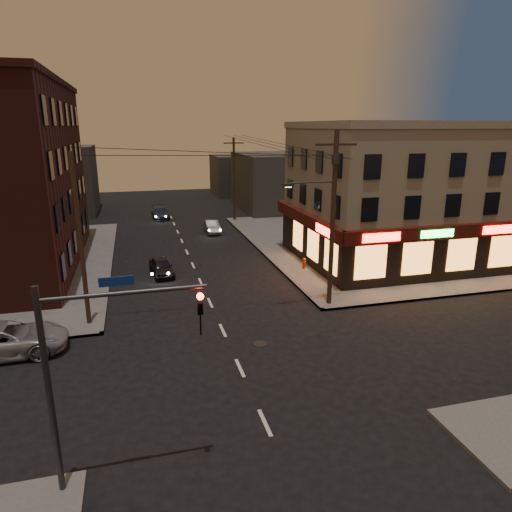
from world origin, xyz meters
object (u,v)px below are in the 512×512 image
object	(u,v)px
sedan_far	(160,213)
fire_hydrant	(304,263)
sedan_near	(161,267)
sedan_mid	(212,227)
suv_cross	(3,340)

from	to	relation	value
sedan_far	fire_hydrant	world-z (taller)	sedan_far
sedan_near	fire_hydrant	size ratio (longest dim) A/B	4.40
sedan_near	sedan_far	size ratio (longest dim) A/B	0.79
sedan_near	sedan_mid	xyz separation A→B (m)	(5.78, 12.47, 0.01)
suv_cross	sedan_near	xyz separation A→B (m)	(7.86, 10.25, -0.17)
sedan_near	fire_hydrant	world-z (taller)	sedan_near
sedan_near	sedan_far	world-z (taller)	sedan_far
suv_cross	sedan_far	xyz separation A→B (m)	(9.11, 31.54, -0.13)
sedan_near	sedan_mid	world-z (taller)	sedan_mid
suv_cross	sedan_mid	bearing A→B (deg)	-34.15
sedan_mid	sedan_near	bearing A→B (deg)	-116.08
sedan_near	sedan_far	distance (m)	21.33
sedan_mid	fire_hydrant	distance (m)	14.76
suv_cross	fire_hydrant	world-z (taller)	suv_cross
fire_hydrant	sedan_far	bearing A→B (deg)	111.49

